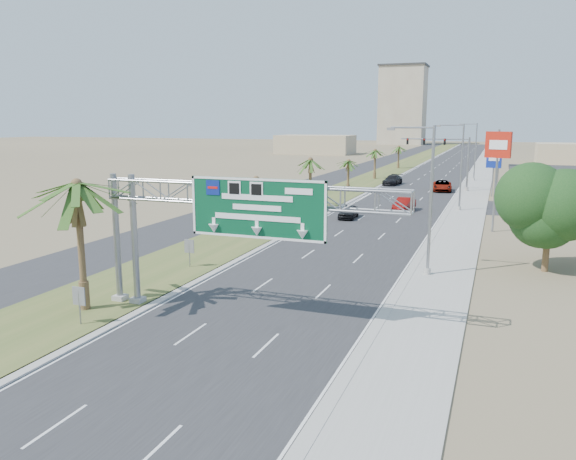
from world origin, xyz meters
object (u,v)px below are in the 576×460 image
Objects in this scene: pole_sign_blue at (494,159)px; car_left_lane at (348,212)px; signal_mast at (454,158)px; pole_sign_red_far at (499,152)px; car_mid_lane at (404,204)px; car_far at (393,180)px; car_right_lane at (442,186)px; palm_near at (77,185)px; pole_sign_red_near at (498,151)px; sign_gantry at (232,205)px.

car_left_lane is at bearing -120.06° from pole_sign_blue.
signal_mast is 1.32× the size of pole_sign_red_far.
car_far reaches higher than car_mid_lane.
car_mid_lane is 21.15m from car_right_lane.
signal_mast is 2.47× the size of car_left_lane.
palm_near reaches higher than signal_mast.
palm_near reaches higher than car_mid_lane.
car_far is 0.58× the size of pole_sign_red_near.
car_far is (4.43, 68.82, -6.13)m from palm_near.
signal_mast is 32.80m from pole_sign_red_near.
palm_near is 37.93m from pole_sign_red_near.
sign_gantry is 58.97m from pole_sign_red_far.
car_right_lane is at bearing -137.58° from signal_mast.
palm_near is 1.16× the size of pole_sign_blue.
car_far is at bearing 150.27° from pole_sign_red_far.
sign_gantry is at bearing -88.18° from car_left_lane.
pole_sign_red_near is 1.23× the size of pole_sign_red_far.
pole_sign_red_far is at bearing 77.74° from sign_gantry.
car_far is 0.77× the size of pole_sign_blue.
pole_sign_red_far is (12.53, 57.62, 0.05)m from sign_gantry.
car_mid_lane is at bearing -70.98° from car_far.
pole_sign_red_near is 26.97m from pole_sign_blue.
car_right_lane is 0.61× the size of pole_sign_red_near.
pole_sign_red_far is at bearing -23.70° from car_far.
pole_sign_red_near is (16.12, -36.94, 6.75)m from car_far.
signal_mast is at bearing 77.34° from palm_near.
sign_gantry reaches higher than pole_sign_blue.
pole_sign_red_near reaches higher than car_mid_lane.
signal_mast is 2.19× the size of car_mid_lane.
palm_near is (-8.14, -1.93, 0.87)m from sign_gantry.
sign_gantry is at bearing -101.82° from pole_sign_blue.
pole_sign_red_far reaches higher than pole_sign_blue.
pole_sign_blue is (11.89, 56.81, -0.83)m from sign_gantry.
pole_sign_blue reaches higher than car_far.
pole_sign_blue is at bearing 71.17° from palm_near.
signal_mast is at bearing 144.89° from pole_sign_red_far.
pole_sign_red_far is at bearing -35.11° from signal_mast.
car_left_lane is 34.49m from car_far.
sign_gantry is 67.20m from car_far.
pole_sign_red_far is at bearing 52.14° from pole_sign_blue.
sign_gantry is at bearing -100.31° from car_right_lane.
palm_near reaches higher than car_right_lane.
car_mid_lane is 0.85× the size of car_far.
pole_sign_red_near is at bearing -11.71° from car_left_lane.
pole_sign_blue is (9.33, 17.09, 4.46)m from car_mid_lane.
car_mid_lane is (-3.67, -22.32, -4.08)m from signal_mast.
pole_sign_red_near reaches higher than pole_sign_red_far.
car_mid_lane is 0.81× the size of car_right_lane.
car_mid_lane is at bearing -101.90° from car_right_lane.
car_left_lane is 0.72× the size of car_right_lane.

